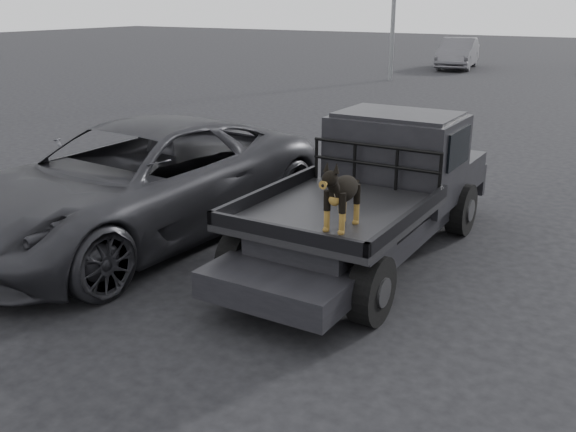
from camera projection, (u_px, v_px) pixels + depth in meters
The scene contains 7 objects.
ground at pixel (336, 335), 6.60m from camera, with size 120.00×120.00×0.00m, color black.
flatbed_ute at pixel (367, 223), 8.50m from camera, with size 2.00×5.40×0.92m, color black, non-canonical shape.
ute_cab at pixel (397, 144), 8.99m from camera, with size 1.72×1.30×0.88m, color black, non-canonical shape.
headache_rack at pixel (375, 166), 8.43m from camera, with size 1.80×0.08×0.55m, color black, non-canonical shape.
dog at pixel (342, 195), 6.88m from camera, with size 0.32×0.60×0.74m, color black, non-canonical shape.
parked_suv at pixel (137, 182), 9.08m from camera, with size 2.73×5.92×1.65m, color #2D2D32.
distant_car_a at pixel (458, 53), 31.90m from camera, with size 1.57×4.50×1.48m, color #56555A.
Camera 1 is at (2.59, -5.28, 3.28)m, focal length 40.00 mm.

